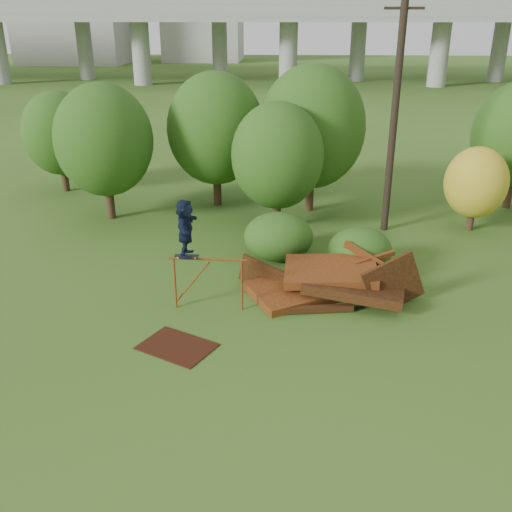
{
  "coord_description": "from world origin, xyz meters",
  "views": [
    {
      "loc": [
        0.01,
        -13.04,
        7.96
      ],
      "look_at": [
        -0.8,
        2.0,
        1.6
      ],
      "focal_mm": 40.0,
      "sensor_mm": 36.0,
      "label": 1
    }
  ],
  "objects_px": {
    "scrap_pile": "(330,283)",
    "utility_pole": "(394,115)",
    "skater": "(185,228)",
    "flat_plate": "(177,346)"
  },
  "relations": [
    {
      "from": "scrap_pile",
      "to": "utility_pole",
      "type": "relative_size",
      "value": 0.64
    },
    {
      "from": "flat_plate",
      "to": "skater",
      "type": "bearing_deg",
      "value": 90.63
    },
    {
      "from": "skater",
      "to": "utility_pole",
      "type": "xyz_separation_m",
      "value": [
        6.77,
        7.07,
        2.03
      ]
    },
    {
      "from": "skater",
      "to": "flat_plate",
      "type": "relative_size",
      "value": 0.9
    },
    {
      "from": "scrap_pile",
      "to": "skater",
      "type": "distance_m",
      "value": 4.79
    },
    {
      "from": "flat_plate",
      "to": "utility_pole",
      "type": "xyz_separation_m",
      "value": [
        6.75,
        9.25,
        4.52
      ]
    },
    {
      "from": "scrap_pile",
      "to": "flat_plate",
      "type": "distance_m",
      "value": 5.28
    },
    {
      "from": "flat_plate",
      "to": "utility_pole",
      "type": "distance_m",
      "value": 12.31
    },
    {
      "from": "scrap_pile",
      "to": "flat_plate",
      "type": "xyz_separation_m",
      "value": [
        -4.15,
        -3.23,
        -0.4
      ]
    },
    {
      "from": "scrap_pile",
      "to": "skater",
      "type": "bearing_deg",
      "value": -165.83
    }
  ]
}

